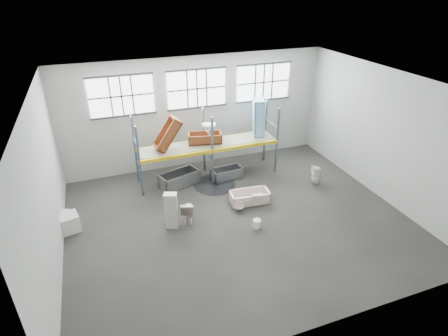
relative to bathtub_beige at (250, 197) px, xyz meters
name	(u,v)px	position (x,y,z in m)	size (l,w,h in m)	color
floor	(238,221)	(-0.87, -0.95, -0.28)	(12.00, 10.00, 0.10)	#45423C
ceiling	(241,83)	(-0.87, -0.95, 4.82)	(12.00, 10.00, 0.10)	silver
wall_back	(197,112)	(-0.87, 4.10, 2.27)	(12.00, 0.10, 5.00)	#ACABA0
wall_front	(326,254)	(-0.87, -6.00, 2.27)	(12.00, 0.10, 5.00)	#A3A298
wall_left	(43,191)	(-6.92, -0.95, 2.27)	(0.10, 10.00, 5.00)	#A1A095
wall_right	(384,135)	(5.18, -0.95, 2.27)	(0.10, 10.00, 5.00)	#B9B8AD
window_left	(121,96)	(-4.07, 3.99, 3.37)	(2.60, 0.04, 1.60)	white
window_mid	(197,89)	(-0.87, 3.99, 3.37)	(2.60, 0.04, 1.60)	white
window_right	(263,82)	(2.33, 3.99, 3.37)	(2.60, 0.04, 1.60)	white
rack_upright_la	(139,162)	(-3.87, 1.95, 1.27)	(0.08, 0.08, 3.00)	slate
rack_upright_lb	(135,150)	(-3.87, 3.15, 1.27)	(0.08, 0.08, 3.00)	slate
rack_upright_ma	(212,151)	(-0.87, 1.95, 1.27)	(0.08, 0.08, 3.00)	slate
rack_upright_mb	(204,140)	(-0.87, 3.15, 1.27)	(0.08, 0.08, 3.00)	slate
rack_upright_ra	(277,141)	(2.13, 1.95, 1.27)	(0.08, 0.08, 3.00)	slate
rack_upright_rb	(265,131)	(2.13, 3.15, 1.27)	(0.08, 0.08, 3.00)	slate
rack_beam_front	(212,151)	(-0.87, 1.95, 1.27)	(6.00, 0.10, 0.14)	yellow
rack_beam_back	(204,140)	(-0.87, 3.15, 1.27)	(6.00, 0.10, 0.14)	yellow
shelf_deck	(208,144)	(-0.87, 2.55, 1.35)	(5.90, 1.10, 0.03)	gray
wet_patch	(214,185)	(-0.87, 1.75, -0.22)	(1.80, 1.80, 0.00)	black
bathtub_beige	(250,197)	(0.00, 0.00, 0.00)	(1.54, 0.73, 0.45)	#F4D4C9
cistern_spare	(257,199)	(0.18, -0.34, 0.05)	(0.46, 0.22, 0.44)	beige
sink_in_tub	(239,207)	(-0.63, -0.44, -0.07)	(0.43, 0.43, 0.15)	beige
toilet_beige	(188,210)	(-2.59, -0.33, 0.18)	(0.46, 0.80, 0.82)	#C6ACA3
cistern_tall	(171,211)	(-3.23, -0.55, 0.46)	(0.44, 0.29, 1.38)	beige
toilet_white	(316,175)	(3.23, 0.30, 0.20)	(0.38, 0.39, 0.85)	white
steel_tub_left	(179,179)	(-2.28, 2.22, 0.08)	(1.65, 0.77, 0.60)	#A2A5AA
steel_tub_right	(227,174)	(-0.18, 2.07, 0.02)	(1.34, 0.63, 0.49)	#999AA1
rust_tub_flat	(205,138)	(-0.95, 2.69, 1.59)	(1.43, 0.67, 0.40)	brown
rust_tub_tilted	(167,134)	(-2.59, 2.51, 2.07)	(1.46, 0.68, 0.41)	brown
sink_on_shelf	(209,134)	(-0.87, 2.34, 1.87)	(0.58, 0.45, 0.51)	white
blue_tub_upright	(259,118)	(1.55, 2.70, 2.17)	(1.65, 0.77, 0.46)	#75ABCD
bucket	(257,224)	(-0.43, -1.62, -0.06)	(0.28, 0.28, 0.32)	white
carton_near	(68,223)	(-6.69, 0.49, 0.09)	(0.73, 0.63, 0.63)	silver
carton_far	(61,219)	(-6.95, 0.91, 0.02)	(0.60, 0.60, 0.50)	silver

